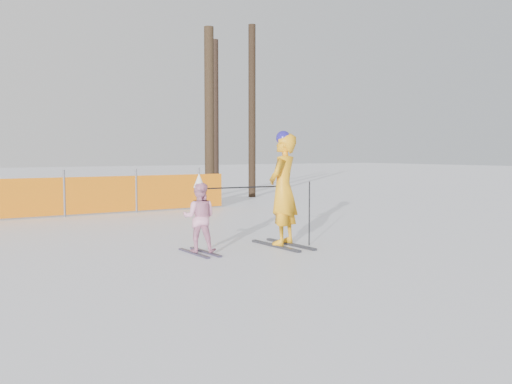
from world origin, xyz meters
TOP-DOWN VIEW (x-y plane):
  - ground at (0.00, 0.00)m, footprint 120.00×120.00m
  - adult at (0.48, 0.34)m, footprint 0.88×1.44m
  - child at (-1.14, 0.50)m, footprint 0.72×1.04m
  - ski_poles at (0.25, 0.29)m, footprint 1.97×0.37m
  - tree_trunks at (4.97, 10.20)m, footprint 2.77×2.83m

SIDE VIEW (x-z plane):
  - ground at x=0.00m, z-range 0.00..0.00m
  - child at x=-1.14m, z-range -0.06..1.30m
  - ski_poles at x=0.25m, z-range 0.28..1.45m
  - adult at x=0.48m, z-range 0.00..2.10m
  - tree_trunks at x=4.97m, z-range -0.18..6.32m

